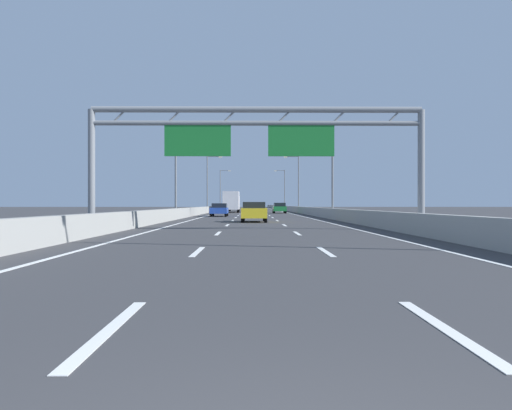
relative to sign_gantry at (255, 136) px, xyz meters
The scene contains 55 objects.
ground_plane 75.63m from the sign_gantry, 89.94° to the left, with size 260.00×260.00×0.00m, color #38383A.
lane_dash_left_0 21.65m from the sign_gantry, 94.66° to the right, with size 0.16×3.00×0.01m, color white.
lane_dash_left_1 13.08m from the sign_gantry, 98.11° to the right, with size 0.16×3.00×0.01m, color white.
lane_dash_left_2 5.96m from the sign_gantry, 119.52° to the right, with size 0.16×3.00×0.01m, color white.
lane_dash_left_3 7.88m from the sign_gantry, 106.03° to the left, with size 0.16×3.00×0.01m, color white.
lane_dash_left_4 15.83m from the sign_gantry, 96.54° to the left, with size 0.16×3.00×0.01m, color white.
lane_dash_left_5 24.51m from the sign_gantry, 94.09° to the left, with size 0.16×3.00×0.01m, color white.
lane_dash_left_6 33.37m from the sign_gantry, 92.98° to the left, with size 0.16×3.00×0.01m, color white.
lane_dash_left_7 42.28m from the sign_gantry, 92.34° to the left, with size 0.16×3.00×0.01m, color white.
lane_dash_left_8 51.23m from the sign_gantry, 91.93° to the left, with size 0.16×3.00×0.01m, color white.
lane_dash_left_9 60.19m from the sign_gantry, 91.64° to the left, with size 0.16×3.00×0.01m, color white.
lane_dash_left_10 69.16m from the sign_gantry, 91.42° to the left, with size 0.16×3.00×0.01m, color white.
lane_dash_left_11 78.14m from the sign_gantry, 91.26° to the left, with size 0.16×3.00×0.01m, color white.
lane_dash_left_12 87.12m from the sign_gantry, 91.13° to the left, with size 0.16×3.00×0.01m, color white.
lane_dash_left_13 96.11m from the sign_gantry, 91.02° to the left, with size 0.16×3.00×0.01m, color white.
lane_dash_left_14 105.10m from the sign_gantry, 90.94° to the left, with size 0.16×3.00×0.01m, color white.
lane_dash_left_15 114.09m from the sign_gantry, 90.86° to the left, with size 0.16×3.00×0.01m, color white.
lane_dash_left_16 123.08m from the sign_gantry, 90.80° to the left, with size 0.16×3.00×0.01m, color white.
lane_dash_left_17 132.07m from the sign_gantry, 90.74° to the left, with size 0.16×3.00×0.01m, color white.
lane_dash_right_0 21.66m from the sign_gantry, 84.88° to the right, with size 0.16×3.00×0.01m, color white.
lane_dash_right_1 13.10m from the sign_gantry, 81.10° to the right, with size 0.16×3.00×0.01m, color white.
lane_dash_right_2 6.01m from the sign_gantry, 58.11° to the right, with size 0.16×3.00×0.01m, color white.
lane_dash_right_3 7.91m from the sign_gantry, 72.48° to the left, with size 0.16×3.00×0.01m, color white.
lane_dash_right_4 15.85m from the sign_gantry, 82.82° to the left, with size 0.16×3.00×0.01m, color white.
lane_dash_right_5 24.53m from the sign_gantry, 85.50° to the left, with size 0.16×3.00×0.01m, color white.
lane_dash_right_6 33.38m from the sign_gantry, 86.73° to the left, with size 0.16×3.00×0.01m, color white.
lane_dash_right_7 42.29m from the sign_gantry, 87.43° to the left, with size 0.16×3.00×0.01m, color white.
lane_dash_right_8 51.23m from the sign_gantry, 87.88° to the left, with size 0.16×3.00×0.01m, color white.
lane_dash_right_9 60.20m from the sign_gantry, 88.20° to the left, with size 0.16×3.00×0.01m, color white.
lane_dash_right_10 69.17m from the sign_gantry, 88.43° to the left, with size 0.16×3.00×0.01m, color white.
lane_dash_right_11 78.14m from the sign_gantry, 88.62° to the left, with size 0.16×3.00×0.01m, color white.
lane_dash_right_12 87.13m from the sign_gantry, 88.76° to the left, with size 0.16×3.00×0.01m, color white.
lane_dash_right_13 96.11m from the sign_gantry, 88.87° to the left, with size 0.16×3.00×0.01m, color white.
lane_dash_right_14 105.10m from the sign_gantry, 88.97° to the left, with size 0.16×3.00×0.01m, color white.
lane_dash_right_15 114.09m from the sign_gantry, 89.05° to the left, with size 0.16×3.00×0.01m, color white.
lane_dash_right_16 123.08m from the sign_gantry, 89.12° to the left, with size 0.16×3.00×0.01m, color white.
lane_dash_right_17 132.07m from the sign_gantry, 89.18° to the left, with size 0.16×3.00×0.01m, color white.
edge_line_left 63.86m from the sign_gantry, 94.65° to the left, with size 0.16×176.00×0.01m, color white.
edge_line_right 63.88m from the sign_gantry, 85.20° to the left, with size 0.16×176.00×0.01m, color white.
barrier_left 85.85m from the sign_gantry, 94.56° to the left, with size 0.45×220.00×0.95m.
barrier_right 85.87m from the sign_gantry, 85.33° to the left, with size 0.45×220.00×0.95m.
sign_gantry is the anchor object (origin of this frame).
streetlamp_left_mid 25.28m from the sign_gantry, 106.98° to the left, with size 2.58×0.28×9.50m.
streetlamp_right_mid 25.33m from the sign_gantry, 72.65° to the left, with size 2.58×0.28×9.50m.
streetlamp_left_far 61.07m from the sign_gantry, 96.94° to the left, with size 2.58×0.28×9.50m.
streetlamp_right_far 61.09m from the sign_gantry, 82.90° to the left, with size 2.58×0.28×9.50m.
streetlamp_left_distant 97.34m from the sign_gantry, 94.35° to the left, with size 2.58×0.28×9.50m.
streetlamp_right_distant 97.35m from the sign_gantry, 85.55° to the left, with size 2.58×0.28×9.50m.
orange_car 53.28m from the sign_gantry, 89.97° to the left, with size 1.90×4.43×1.46m.
blue_car 29.87m from the sign_gantry, 97.11° to the left, with size 1.77×4.62×1.41m.
green_car 48.12m from the sign_gantry, 85.40° to the left, with size 1.83×4.37×1.50m.
yellow_car 12.73m from the sign_gantry, 90.01° to the left, with size 1.87×4.43×1.49m.
black_car 67.81m from the sign_gantry, 92.83° to the left, with size 1.80×4.14×1.49m.
silver_car 104.29m from the sign_gantry, 89.94° to the left, with size 1.71×4.30×1.48m.
box_truck 54.76m from the sign_gantry, 93.48° to the left, with size 2.42×7.73×3.26m.
Camera 1 is at (-0.29, -2.04, 1.35)m, focal length 36.31 mm.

